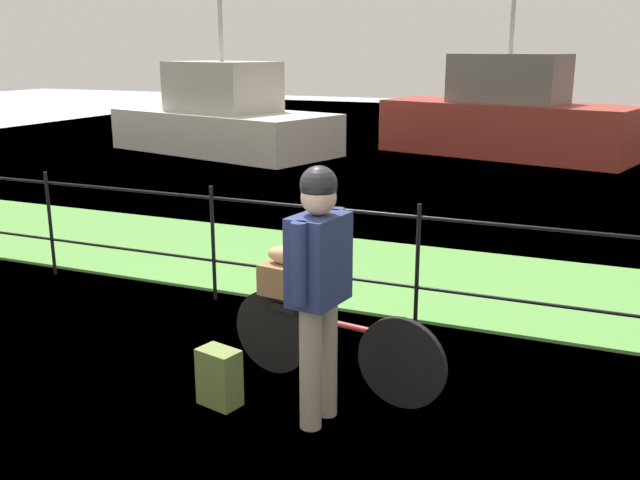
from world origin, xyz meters
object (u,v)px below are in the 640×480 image
(terrier_dog, at_px, (288,254))
(moored_boat_near, at_px, (506,118))
(backpack_on_paving, at_px, (219,377))
(wooden_crate, at_px, (285,279))
(moored_boat_mid, at_px, (224,120))
(cyclist_person, at_px, (319,274))
(bicycle_main, at_px, (331,343))

(terrier_dog, relative_size, moored_boat_near, 0.06)
(terrier_dog, height_order, backpack_on_paving, terrier_dog)
(wooden_crate, relative_size, moored_boat_mid, 0.06)
(wooden_crate, height_order, terrier_dog, terrier_dog)
(cyclist_person, height_order, moored_boat_mid, moored_boat_mid)
(bicycle_main, distance_m, wooden_crate, 0.56)
(cyclist_person, distance_m, moored_boat_near, 12.61)
(terrier_dog, height_order, moored_boat_near, moored_boat_near)
(terrier_dog, bearing_deg, moored_boat_near, 91.87)
(cyclist_person, relative_size, moored_boat_near, 0.29)
(cyclist_person, height_order, backpack_on_paving, cyclist_person)
(cyclist_person, bearing_deg, bicycle_main, 102.60)
(bicycle_main, relative_size, moored_boat_mid, 0.29)
(cyclist_person, distance_m, moored_boat_mid, 12.70)
(moored_boat_near, relative_size, moored_boat_mid, 1.01)
(terrier_dog, bearing_deg, cyclist_person, -48.37)
(backpack_on_paving, distance_m, moored_boat_near, 12.66)
(cyclist_person, bearing_deg, terrier_dog, 131.63)
(wooden_crate, distance_m, moored_boat_near, 12.06)
(backpack_on_paving, relative_size, moored_boat_near, 0.07)
(terrier_dog, height_order, cyclist_person, cyclist_person)
(backpack_on_paving, height_order, moored_boat_mid, moored_boat_mid)
(wooden_crate, xyz_separation_m, terrier_dog, (0.02, -0.00, 0.19))
(bicycle_main, height_order, terrier_dog, terrier_dog)
(moored_boat_near, xyz_separation_m, moored_boat_mid, (-6.12, -1.96, -0.08))
(bicycle_main, relative_size, backpack_on_paving, 4.20)
(wooden_crate, bearing_deg, moored_boat_mid, 122.76)
(bicycle_main, height_order, moored_boat_near, moored_boat_near)
(moored_boat_mid, bearing_deg, terrier_dog, -57.15)
(backpack_on_paving, bearing_deg, moored_boat_near, -76.05)
(moored_boat_near, bearing_deg, cyclist_person, -86.11)
(cyclist_person, bearing_deg, wooden_crate, 132.91)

